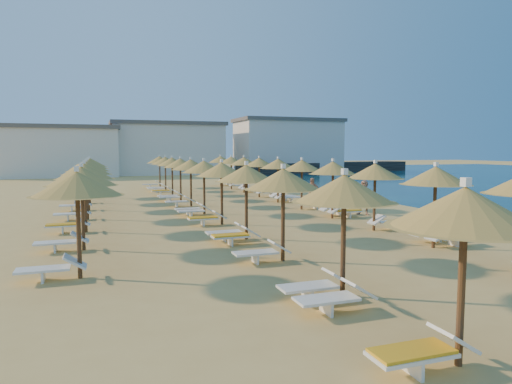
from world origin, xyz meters
name	(u,v)px	position (x,y,z in m)	size (l,w,h in m)	color
ground	(293,230)	(0.00, 0.00, 0.00)	(220.00, 220.00, 0.00)	tan
jetty	(327,167)	(25.74, 45.21, 0.75)	(30.00, 4.00, 1.50)	black
hotel_blocks	(185,148)	(4.04, 46.83, 3.70)	(48.01, 10.60, 8.10)	silver
parasol_row_east	(302,166)	(3.24, 6.12, 2.48)	(2.43, 38.80, 2.99)	brown
parasol_row_west	(204,168)	(-2.45, 6.12, 2.48)	(2.43, 38.80, 2.99)	brown
parasol_row_inland	(86,169)	(-8.30, 6.12, 2.48)	(2.43, 24.25, 2.99)	brown
loungers	(227,207)	(-1.20, 6.06, 0.34)	(14.67, 37.87, 0.66)	white
beachgoer_c	(312,192)	(4.56, 7.48, 0.87)	(1.02, 0.42, 1.74)	tan
beachgoer_b	(365,198)	(5.43, 2.98, 0.91)	(0.88, 0.69, 1.82)	tan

